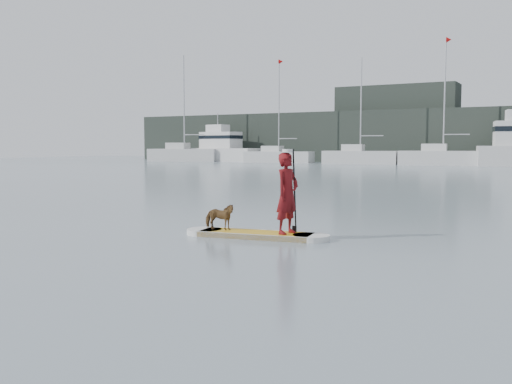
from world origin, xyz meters
The scene contains 13 objects.
ground centered at (0.00, 0.00, 0.00)m, with size 140.00×140.00×0.00m, color slate.
paddleboard centered at (2.51, -2.56, 0.06)m, with size 3.27×1.20×0.12m.
paddler centered at (3.22, -2.44, 0.99)m, with size 0.64×0.42×1.75m, color maroon.
white_cap centered at (3.22, -2.44, 1.90)m, with size 0.22×0.22×0.07m, color silver.
dog centered at (1.65, -2.70, 0.42)m, with size 0.32×0.71×0.60m, color #59311E.
paddle centered at (3.26, -2.17, 0.80)m, with size 0.10×0.30×2.00m.
sailboat_a centered at (-34.37, 44.99, 0.92)m, with size 9.46×4.59×13.16m.
sailboat_b centered at (-21.34, 45.54, 0.82)m, with size 8.13×3.19×11.78m.
sailboat_c centered at (-11.44, 45.27, 0.83)m, with size 8.10×3.62×11.24m.
sailboat_d centered at (-3.05, 46.17, 0.91)m, with size 8.93×3.82×12.75m.
motor_yacht_b centered at (-29.49, 46.64, 1.69)m, with size 9.46×4.35×6.01m.
shore_mass centered at (0.00, 53.00, 3.00)m, with size 90.00×6.00×6.00m, color #212923.
shore_building_west centered at (-10.00, 54.00, 4.50)m, with size 14.00×4.00×9.00m, color #212923.
Camera 1 is at (8.55, -13.40, 2.02)m, focal length 40.00 mm.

